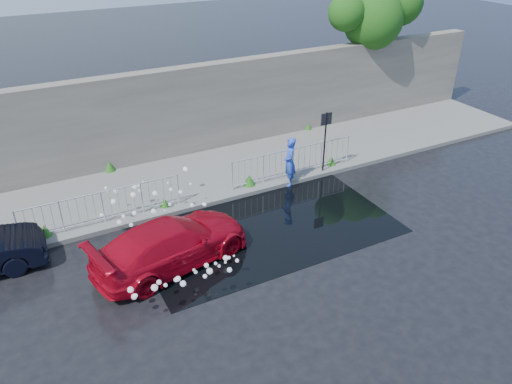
# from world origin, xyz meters

# --- Properties ---
(ground) EXTENTS (90.00, 90.00, 0.00)m
(ground) POSITION_xyz_m (0.00, 0.00, 0.00)
(ground) COLOR black
(ground) RESTS_ON ground
(pavement) EXTENTS (30.00, 4.00, 0.15)m
(pavement) POSITION_xyz_m (0.00, 5.00, 0.07)
(pavement) COLOR slate
(pavement) RESTS_ON ground
(curb) EXTENTS (30.00, 0.25, 0.16)m
(curb) POSITION_xyz_m (0.00, 3.00, 0.08)
(curb) COLOR slate
(curb) RESTS_ON ground
(retaining_wall) EXTENTS (30.00, 0.60, 3.50)m
(retaining_wall) POSITION_xyz_m (0.00, 7.20, 1.90)
(retaining_wall) COLOR #5C544D
(retaining_wall) RESTS_ON pavement
(puddle) EXTENTS (8.00, 5.00, 0.01)m
(puddle) POSITION_xyz_m (0.50, 1.00, 0.01)
(puddle) COLOR black
(puddle) RESTS_ON ground
(sign_post) EXTENTS (0.45, 0.06, 2.50)m
(sign_post) POSITION_xyz_m (4.20, 3.10, 1.72)
(sign_post) COLOR black
(sign_post) RESTS_ON ground
(tree) EXTENTS (4.85, 2.74, 6.24)m
(tree) POSITION_xyz_m (9.71, 7.42, 4.77)
(tree) COLOR #332114
(tree) RESTS_ON ground
(railing_left) EXTENTS (5.05, 0.05, 1.10)m
(railing_left) POSITION_xyz_m (-4.00, 3.35, 0.74)
(railing_left) COLOR silver
(railing_left) RESTS_ON pavement
(railing_right) EXTENTS (5.05, 0.05, 1.10)m
(railing_right) POSITION_xyz_m (3.00, 3.35, 0.74)
(railing_right) COLOR silver
(railing_right) RESTS_ON pavement
(weeds) EXTENTS (12.17, 3.93, 0.40)m
(weeds) POSITION_xyz_m (-0.33, 4.46, 0.33)
(weeds) COLOR #1B4C14
(weeds) RESTS_ON pavement
(water_spray) EXTENTS (3.57, 5.78, 1.09)m
(water_spray) POSITION_xyz_m (-2.77, 1.13, 0.73)
(water_spray) COLOR white
(water_spray) RESTS_ON ground
(red_car) EXTENTS (4.94, 2.89, 1.34)m
(red_car) POSITION_xyz_m (-2.73, 0.49, 0.67)
(red_car) COLOR #A30617
(red_car) RESTS_ON ground
(person) EXTENTS (0.67, 0.79, 1.84)m
(person) POSITION_xyz_m (2.64, 3.00, 0.92)
(person) COLOR blue
(person) RESTS_ON ground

